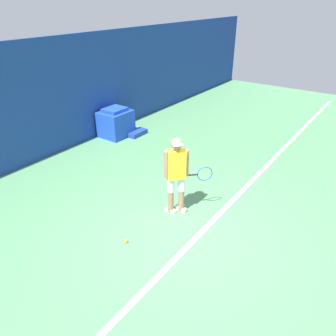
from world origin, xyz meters
TOP-DOWN VIEW (x-y plane):
  - ground_plane at (0.00, 0.00)m, footprint 24.00×24.00m
  - back_wall at (0.00, 4.93)m, footprint 24.00×0.10m
  - court_baseline at (0.00, -0.23)m, footprint 21.60×0.10m
  - tennis_player at (0.53, 0.55)m, footprint 0.72×0.71m
  - tennis_ball at (-0.80, 0.74)m, footprint 0.07×0.07m
  - covered_chair at (2.83, 4.42)m, footprint 0.93×0.81m
  - equipment_bag at (3.22, 3.90)m, footprint 0.66×0.33m

SIDE VIEW (x-z plane):
  - ground_plane at x=0.00m, z-range 0.00..0.00m
  - court_baseline at x=0.00m, z-range 0.00..0.01m
  - tennis_ball at x=-0.80m, z-range 0.00..0.07m
  - equipment_bag at x=3.22m, z-range 0.00..0.14m
  - covered_chair at x=2.83m, z-range -0.02..0.87m
  - tennis_player at x=0.53m, z-range 0.09..1.72m
  - back_wall at x=0.00m, z-range 0.00..3.05m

